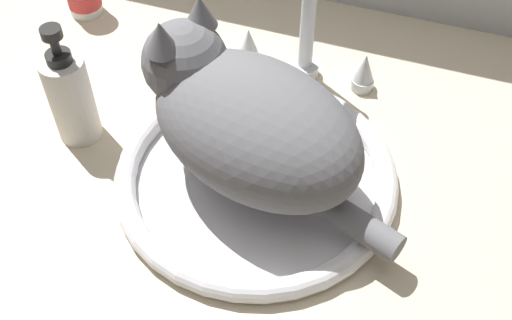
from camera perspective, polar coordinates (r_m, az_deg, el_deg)
countertop at (r=81.08cm, az=-2.45°, el=0.66°), size 117.00×68.29×3.00cm
sink_basin at (r=75.12cm, az=0.00°, el=-1.43°), size 33.73×33.73×2.58cm
faucet at (r=84.00cm, az=4.56°, el=11.67°), size 19.72×10.00×21.37cm
cat at (r=69.48cm, az=-1.19°, el=3.92°), size 33.84×25.44×17.54cm
soap_pump_bottle at (r=80.02cm, az=-16.43°, el=5.52°), size 5.40×5.40×16.64cm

